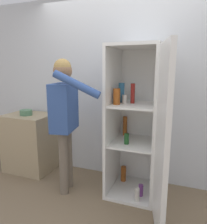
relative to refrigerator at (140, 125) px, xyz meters
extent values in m
plane|color=#7A664C|center=(-0.33, -0.52, -0.91)|extent=(12.00, 12.00, 0.00)
cube|color=silver|center=(-0.33, 0.46, 0.36)|extent=(7.00, 0.06, 2.55)
cube|color=white|center=(-0.08, 0.08, -0.90)|extent=(0.59, 0.66, 0.04)
cube|color=white|center=(-0.08, 0.08, 0.91)|extent=(0.59, 0.66, 0.04)
cube|color=white|center=(-0.08, 0.39, 0.00)|extent=(0.59, 0.03, 1.77)
cube|color=white|center=(-0.36, 0.08, 0.00)|extent=(0.04, 0.66, 1.77)
cube|color=white|center=(0.20, 0.08, 0.00)|extent=(0.03, 0.66, 1.77)
cube|color=white|center=(-0.08, 0.08, -0.25)|extent=(0.52, 0.59, 0.02)
cube|color=white|center=(-0.08, 0.08, 0.22)|extent=(0.52, 0.59, 0.02)
cube|color=white|center=(0.31, -0.53, 0.00)|extent=(0.19, 0.59, 1.77)
cylinder|color=#9E4C19|center=(-0.28, -0.04, 0.33)|extent=(0.08, 0.08, 0.19)
cylinder|color=beige|center=(-0.21, 0.07, 0.29)|extent=(0.06, 0.06, 0.10)
cylinder|color=#1E5123|center=(-0.15, -0.03, -0.18)|extent=(0.06, 0.06, 0.13)
cylinder|color=#723884|center=(0.05, -0.05, -0.81)|extent=(0.06, 0.06, 0.15)
cylinder|color=#9E4C19|center=(-0.27, 0.31, -0.11)|extent=(0.06, 0.06, 0.26)
cylinder|color=#9E4C19|center=(-0.25, 0.22, -0.78)|extent=(0.07, 0.07, 0.21)
cylinder|color=beige|center=(0.03, -0.17, -0.80)|extent=(0.06, 0.06, 0.16)
cylinder|color=maroon|center=(-0.13, 0.12, 0.36)|extent=(0.05, 0.05, 0.24)
cylinder|color=teal|center=(-0.27, 0.14, 0.36)|extent=(0.07, 0.07, 0.24)
cylinder|color=#726656|center=(-0.92, -0.11, -0.51)|extent=(0.11, 0.11, 0.82)
cylinder|color=#726656|center=(-0.89, -0.28, -0.51)|extent=(0.11, 0.11, 0.82)
cube|color=#335193|center=(-0.90, -0.20, 0.19)|extent=(0.31, 0.46, 0.58)
sphere|color=#8C6647|center=(-0.90, -0.20, 0.63)|extent=(0.22, 0.22, 0.22)
sphere|color=#AD894C|center=(-0.90, -0.20, 0.67)|extent=(0.21, 0.21, 0.21)
cylinder|color=#335193|center=(-0.94, 0.03, 0.16)|extent=(0.08, 0.08, 0.54)
cylinder|color=#335193|center=(-0.62, -0.39, 0.49)|extent=(0.54, 0.18, 0.31)
cube|color=tan|center=(-1.73, 0.13, -0.47)|extent=(0.70, 0.56, 0.88)
cylinder|color=#517F5B|center=(-1.73, 0.09, 0.01)|extent=(0.18, 0.18, 0.08)
camera|label=1|loc=(0.49, -2.47, 0.67)|focal=35.00mm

